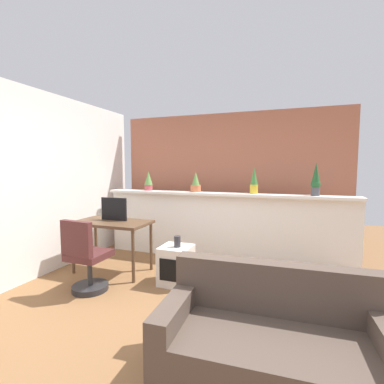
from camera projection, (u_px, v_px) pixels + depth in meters
The scene contains 15 objects.
ground_plane at pixel (173, 322), 2.76m from camera, with size 12.00×12.00×0.00m, color brown.
divider_wall at pixel (221, 228), 4.59m from camera, with size 4.06×0.16×1.08m, color white.
plant_shelf at pixel (221, 194), 4.50m from camera, with size 4.06×0.29×0.04m, color white.
brick_wall_behind at pixel (229, 183), 5.09m from camera, with size 4.06×0.10×2.50m, color #AD664C.
side_wall_left at pixel (30, 184), 3.78m from camera, with size 0.12×4.40×2.60m, color white.
potted_plant_0 at pixel (148, 181), 4.96m from camera, with size 0.15×0.15×0.34m.
potted_plant_1 at pixel (196, 183), 4.67m from camera, with size 0.18×0.18×0.34m.
potted_plant_2 at pixel (254, 181), 4.34m from camera, with size 0.12×0.12×0.41m.
potted_plant_3 at pixel (316, 180), 4.03m from camera, with size 0.13×0.13×0.48m.
desk at pixel (112, 227), 4.06m from camera, with size 1.10×0.60×0.75m.
tv_monitor at pixel (114, 209), 4.12m from camera, with size 0.42×0.04×0.34m, color black.
office_chair at pixel (86, 261), 3.40m from camera, with size 0.46×0.46×0.91m.
side_cube_shelf at pixel (176, 265), 3.66m from camera, with size 0.40×0.41×0.50m.
vase_on_shelf at pixel (177, 242), 3.61m from camera, with size 0.09×0.09×0.14m, color #2D2D33.
couch at pixel (272, 346), 1.95m from camera, with size 1.59×0.82×0.80m.
Camera 1 is at (1.07, -2.42, 1.54)m, focal length 26.06 mm.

